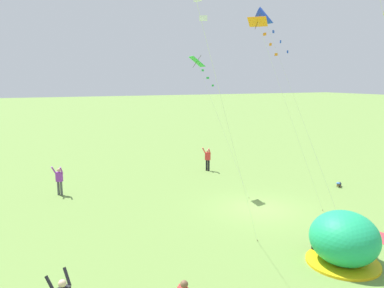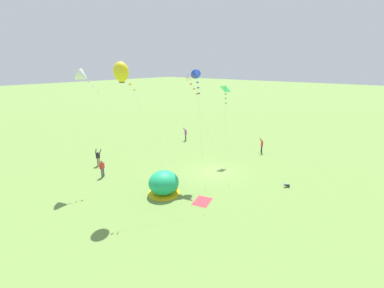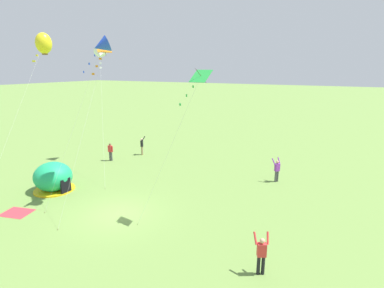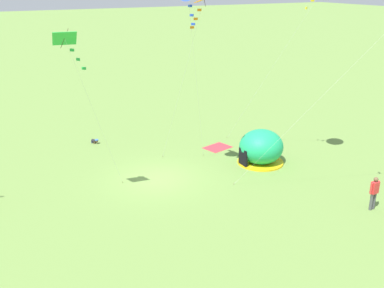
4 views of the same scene
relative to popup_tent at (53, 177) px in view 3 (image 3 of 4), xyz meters
The scene contains 12 objects.
ground_plane 6.70m from the popup_tent, ahead, with size 300.00×300.00×0.00m, color olive.
popup_tent is the anchor object (origin of this frame).
picnic_blanket 3.75m from the popup_tent, 74.28° to the right, with size 1.70×1.30×0.01m, color #CC333D.
person_center_field 15.88m from the popup_tent, ahead, with size 0.72×0.65×1.89m.
person_strolling 10.42m from the popup_tent, 89.51° to the left, with size 0.65×0.72×1.89m.
person_near_tent 7.50m from the popup_tent, 100.40° to the left, with size 0.59×0.26×1.72m.
person_flying_kite 16.72m from the popup_tent, 33.55° to the left, with size 0.67×0.72×1.89m.
kite_white 11.92m from the popup_tent, 104.89° to the left, with size 6.03×6.68×10.62m.
kite_green 13.24m from the popup_tent, ahead, with size 3.44×2.65×8.64m.
kite_yellow 9.83m from the popup_tent, 135.21° to the left, with size 2.02×7.51×11.16m.
kite_orange 9.61m from the popup_tent, 10.77° to the left, with size 1.13×5.39×10.06m.
kite_blue 10.28m from the popup_tent, ahead, with size 3.39×3.84×10.49m.
Camera 3 is at (11.74, -12.60, 8.66)m, focal length 28.00 mm.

